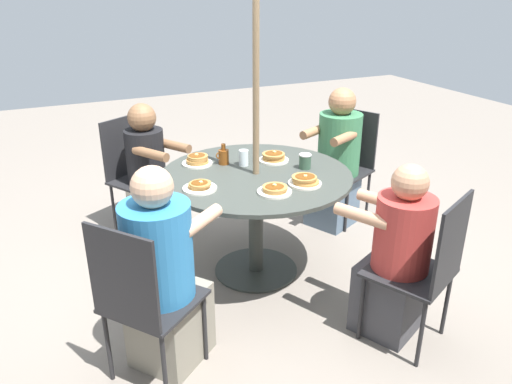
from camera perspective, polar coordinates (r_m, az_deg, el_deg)
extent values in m
plane|color=gray|center=(3.67, 0.00, -8.91)|extent=(12.00, 12.00, 0.00)
cylinder|color=#383D38|center=(3.67, 0.00, -8.81)|extent=(0.59, 0.59, 0.01)
cylinder|color=#383D38|center=(3.49, 0.00, -3.84)|extent=(0.10, 0.10, 0.73)
cylinder|color=#383D38|center=(3.34, 0.00, 1.93)|extent=(1.28, 1.28, 0.03)
cylinder|color=#846B4C|center=(3.23, 0.00, 7.20)|extent=(0.04, 0.04, 2.12)
cylinder|color=#232326|center=(3.00, 11.93, -12.80)|extent=(0.02, 0.02, 0.43)
cylinder|color=#232326|center=(3.27, 15.02, -9.80)|extent=(0.02, 0.02, 0.43)
cylinder|color=#232326|center=(2.89, 18.34, -15.15)|extent=(0.02, 0.02, 0.43)
cylinder|color=#232326|center=(3.17, 20.93, -11.78)|extent=(0.02, 0.02, 0.43)
cube|color=#232326|center=(2.95, 17.06, -8.75)|extent=(0.56, 0.56, 0.02)
cube|color=#232326|center=(2.78, 21.45, -5.56)|extent=(0.37, 0.19, 0.49)
cube|color=#3D3D42|center=(3.11, 14.73, -11.66)|extent=(0.42, 0.43, 0.43)
cylinder|color=#B73833|center=(2.87, 16.47, -4.73)|extent=(0.32, 0.32, 0.45)
sphere|color=tan|center=(2.74, 17.21, 1.07)|extent=(0.20, 0.20, 0.20)
cylinder|color=tan|center=(2.79, 12.00, -2.71)|extent=(0.20, 0.32, 0.07)
cylinder|color=tan|center=(3.00, 14.40, -1.02)|extent=(0.20, 0.32, 0.07)
cylinder|color=#232326|center=(4.16, 10.31, -1.82)|extent=(0.02, 0.02, 0.43)
cylinder|color=#232326|center=(4.33, 6.25, -0.54)|extent=(0.02, 0.02, 0.43)
cylinder|color=#232326|center=(4.45, 12.66, -0.32)|extent=(0.02, 0.02, 0.43)
cylinder|color=#232326|center=(4.61, 8.77, 0.83)|extent=(0.02, 0.02, 0.43)
cube|color=#232326|center=(4.30, 9.70, 2.31)|extent=(0.56, 0.56, 0.02)
cube|color=#232326|center=(4.39, 11.29, 6.09)|extent=(0.19, 0.37, 0.49)
cube|color=slate|center=(4.30, 8.72, -0.89)|extent=(0.47, 0.46, 0.43)
cylinder|color=#38754C|center=(4.17, 9.50, 5.33)|extent=(0.35, 0.35, 0.52)
sphere|color=#A3704C|center=(4.08, 9.83, 10.15)|extent=(0.22, 0.22, 0.22)
cylinder|color=#A3704C|center=(3.92, 10.00, 6.07)|extent=(0.29, 0.19, 0.07)
cylinder|color=#A3704C|center=(4.06, 6.58, 6.88)|extent=(0.29, 0.19, 0.07)
cylinder|color=#232326|center=(4.22, -9.14, -1.36)|extent=(0.02, 0.02, 0.43)
cylinder|color=#232326|center=(4.00, -12.65, -3.10)|extent=(0.02, 0.02, 0.43)
cylinder|color=#232326|center=(4.46, -12.49, -0.25)|extent=(0.02, 0.02, 0.43)
cylinder|color=#232326|center=(4.25, -15.96, -1.83)|extent=(0.02, 0.02, 0.43)
cube|color=#232326|center=(4.14, -12.83, 1.22)|extent=(0.58, 0.58, 0.02)
cube|color=#232326|center=(4.20, -15.02, 4.98)|extent=(0.35, 0.22, 0.49)
cube|color=beige|center=(4.16, -11.57, -1.95)|extent=(0.41, 0.42, 0.43)
cylinder|color=black|center=(4.03, -12.51, 3.87)|extent=(0.30, 0.30, 0.45)
sphere|color=brown|center=(3.94, -12.92, 8.29)|extent=(0.22, 0.22, 0.22)
cylinder|color=brown|center=(3.94, -9.43, 5.28)|extent=(0.23, 0.31, 0.07)
cylinder|color=brown|center=(3.78, -11.97, 4.30)|extent=(0.23, 0.31, 0.07)
cylinder|color=#232326|center=(2.99, -11.78, -12.90)|extent=(0.02, 0.02, 0.43)
cylinder|color=#232326|center=(2.81, -5.87, -15.11)|extent=(0.02, 0.02, 0.43)
cylinder|color=#232326|center=(2.79, -16.54, -16.53)|extent=(0.02, 0.02, 0.43)
cylinder|color=#232326|center=(2.59, -10.43, -19.31)|extent=(0.02, 0.02, 0.43)
cube|color=#232326|center=(2.65, -11.54, -12.10)|extent=(0.59, 0.59, 0.02)
cube|color=#232326|center=(2.39, -15.05, -9.51)|extent=(0.26, 0.33, 0.49)
cube|color=gray|center=(2.85, -9.72, -14.67)|extent=(0.50, 0.50, 0.43)
cylinder|color=teal|center=(2.56, -11.16, -6.80)|extent=(0.36, 0.36, 0.52)
sphere|color=#DBA884|center=(2.40, -11.80, 0.57)|extent=(0.21, 0.21, 0.21)
cylinder|color=#DBA884|center=(2.71, -11.34, -1.99)|extent=(0.28, 0.24, 0.07)
cylinder|color=#DBA884|center=(2.55, -6.26, -3.29)|extent=(0.28, 0.24, 0.07)
cylinder|color=silver|center=(3.16, 5.59, 0.98)|extent=(0.21, 0.21, 0.01)
cylinder|color=#AD7A3D|center=(3.16, 5.75, 1.18)|extent=(0.16, 0.16, 0.01)
cylinder|color=#AD7A3D|center=(3.15, 5.54, 1.43)|extent=(0.15, 0.15, 0.01)
cylinder|color=#AD7A3D|center=(3.15, 5.54, 1.66)|extent=(0.16, 0.16, 0.01)
ellipsoid|color=brown|center=(3.14, 5.63, 1.81)|extent=(0.13, 0.12, 0.00)
cube|color=#F4E084|center=(3.13, 5.67, 1.86)|extent=(0.03, 0.03, 0.01)
cylinder|color=silver|center=(3.03, 2.13, 0.02)|extent=(0.21, 0.21, 0.01)
cylinder|color=#AD7A3D|center=(3.02, 2.18, 0.24)|extent=(0.14, 0.14, 0.01)
cylinder|color=#AD7A3D|center=(3.02, 2.19, 0.52)|extent=(0.16, 0.16, 0.01)
ellipsoid|color=brown|center=(3.01, 2.14, 0.65)|extent=(0.12, 0.11, 0.00)
cube|color=#F4E084|center=(3.02, 2.14, 0.83)|extent=(0.03, 0.03, 0.01)
cylinder|color=silver|center=(3.56, 2.04, 3.66)|extent=(0.21, 0.21, 0.01)
cylinder|color=#AD7A3D|center=(3.55, 2.05, 3.84)|extent=(0.16, 0.16, 0.01)
cylinder|color=#AD7A3D|center=(3.56, 2.07, 4.05)|extent=(0.16, 0.16, 0.01)
cylinder|color=#AD7A3D|center=(3.55, 2.05, 4.19)|extent=(0.15, 0.15, 0.01)
cylinder|color=#AD7A3D|center=(3.54, 2.01, 4.34)|extent=(0.16, 0.16, 0.01)
ellipsoid|color=brown|center=(3.54, 2.05, 4.48)|extent=(0.13, 0.12, 0.00)
cube|color=#F4E084|center=(3.55, 2.11, 4.63)|extent=(0.03, 0.03, 0.01)
cylinder|color=silver|center=(3.52, -6.73, 3.27)|extent=(0.21, 0.21, 0.01)
cylinder|color=#AD7A3D|center=(3.51, -6.67, 3.46)|extent=(0.15, 0.15, 0.01)
cylinder|color=#AD7A3D|center=(3.51, -6.78, 3.65)|extent=(0.15, 0.15, 0.01)
cylinder|color=#AD7A3D|center=(3.50, -6.69, 3.86)|extent=(0.14, 0.14, 0.01)
cylinder|color=#AD7A3D|center=(3.50, -6.68, 4.06)|extent=(0.14, 0.14, 0.01)
ellipsoid|color=brown|center=(3.50, -6.77, 4.21)|extent=(0.12, 0.11, 0.00)
cube|color=#F4E084|center=(3.49, -6.82, 4.28)|extent=(0.03, 0.03, 0.01)
cylinder|color=silver|center=(3.09, -6.44, 0.41)|extent=(0.21, 0.21, 0.01)
cylinder|color=#AD7A3D|center=(3.09, -6.53, 0.61)|extent=(0.13, 0.13, 0.01)
cylinder|color=#AD7A3D|center=(3.09, -6.51, 0.82)|extent=(0.14, 0.14, 0.01)
cylinder|color=#AD7A3D|center=(3.08, -6.37, 0.96)|extent=(0.14, 0.14, 0.01)
ellipsoid|color=brown|center=(3.08, -6.47, 1.09)|extent=(0.10, 0.10, 0.00)
cube|color=#F4E084|center=(3.07, -6.32, 1.16)|extent=(0.02, 0.02, 0.01)
cylinder|color=brown|center=(3.49, -3.72, 4.02)|extent=(0.07, 0.07, 0.10)
cylinder|color=brown|center=(3.47, -3.75, 5.16)|extent=(0.03, 0.03, 0.04)
torus|color=brown|center=(3.48, -4.23, 4.18)|extent=(0.05, 0.01, 0.05)
cylinder|color=#33513D|center=(3.42, 5.62, 3.44)|extent=(0.08, 0.08, 0.09)
cylinder|color=white|center=(3.40, 5.65, 4.25)|extent=(0.08, 0.08, 0.01)
cylinder|color=silver|center=(3.46, -1.42, 3.94)|extent=(0.07, 0.07, 0.11)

